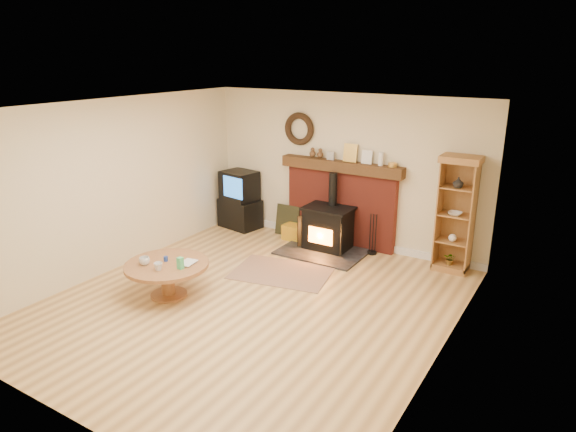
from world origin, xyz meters
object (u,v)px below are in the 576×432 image
Objects in this scene: tv_unit at (240,201)px; coffee_table at (167,270)px; curio_cabinet at (456,214)px; wood_stove at (327,229)px.

coffee_table is (0.91, -2.90, -0.13)m from tv_unit.
tv_unit is 4.02m from curio_cabinet.
wood_stove reaches higher than tv_unit.
tv_unit is 0.96× the size of coffee_table.
tv_unit is 0.61× the size of curio_cabinet.
coffee_table is (-1.07, -2.70, 0.03)m from wood_stove.
tv_unit is at bearing 107.41° from coffee_table.
curio_cabinet reaches higher than tv_unit.
wood_stove reaches higher than coffee_table.
curio_cabinet reaches higher than wood_stove.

